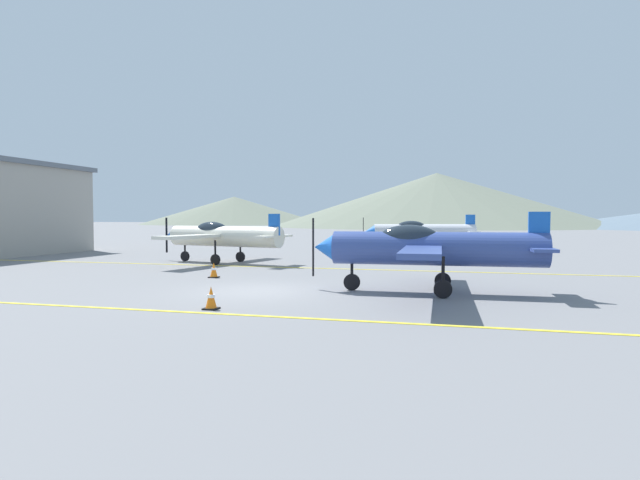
{
  "coord_description": "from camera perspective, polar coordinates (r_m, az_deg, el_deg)",
  "views": [
    {
      "loc": [
        6.07,
        -15.43,
        2.36
      ],
      "look_at": [
        -0.61,
        10.0,
        1.2
      ],
      "focal_mm": 29.19,
      "sensor_mm": 36.0,
      "label": 1
    }
  ],
  "objects": [
    {
      "name": "hill_left",
      "position": [
        175.57,
        -9.37,
        3.22
      ],
      "size": [
        61.05,
        61.05,
        9.15
      ],
      "primitive_type": "cone",
      "color": "slate",
      "rests_on": "ground_plane"
    },
    {
      "name": "airplane_far",
      "position": [
        34.22,
        10.9,
        0.91
      ],
      "size": [
        7.38,
        8.39,
        2.52
      ],
      "color": "silver",
      "rests_on": "ground_plane"
    },
    {
      "name": "car_sedan",
      "position": [
        43.28,
        14.57,
        0.44
      ],
      "size": [
        4.56,
        2.64,
        1.62
      ],
      "color": "red",
      "rests_on": "ground_plane"
    },
    {
      "name": "ground_plane",
      "position": [
        16.74,
        -6.73,
        -5.6
      ],
      "size": [
        400.0,
        400.0,
        0.0
      ],
      "primitive_type": "plane",
      "color": "slate"
    },
    {
      "name": "traffic_cone_side",
      "position": [
        13.66,
        -11.85,
        -6.26
      ],
      "size": [
        0.36,
        0.36,
        0.59
      ],
      "color": "black",
      "rests_on": "ground_plane"
    },
    {
      "name": "airplane_near",
      "position": [
        16.49,
        11.71,
        -0.8
      ],
      "size": [
        7.28,
        8.4,
        2.52
      ],
      "color": "#33478C",
      "rests_on": "ground_plane"
    },
    {
      "name": "traffic_cone_front",
      "position": [
        20.7,
        -11.56,
        -3.27
      ],
      "size": [
        0.36,
        0.36,
        0.59
      ],
      "color": "black",
      "rests_on": "ground_plane"
    },
    {
      "name": "apron_line_far",
      "position": [
        23.95,
        -0.04,
        -3.12
      ],
      "size": [
        80.0,
        0.16,
        0.01
      ],
      "primitive_type": "cube",
      "color": "yellow",
      "rests_on": "ground_plane"
    },
    {
      "name": "airplane_mid",
      "position": [
        27.14,
        -10.84,
        0.5
      ],
      "size": [
        7.38,
        8.4,
        2.52
      ],
      "color": "silver",
      "rests_on": "ground_plane"
    },
    {
      "name": "hill_centerleft",
      "position": [
        136.41,
        12.65,
        4.33
      ],
      "size": [
        84.52,
        84.52,
        13.61
      ],
      "primitive_type": "cone",
      "color": "slate",
      "rests_on": "ground_plane"
    },
    {
      "name": "apron_line_near",
      "position": [
        13.23,
        -12.97,
        -7.79
      ],
      "size": [
        80.0,
        0.16,
        0.01
      ],
      "primitive_type": "cube",
      "color": "yellow",
      "rests_on": "ground_plane"
    }
  ]
}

